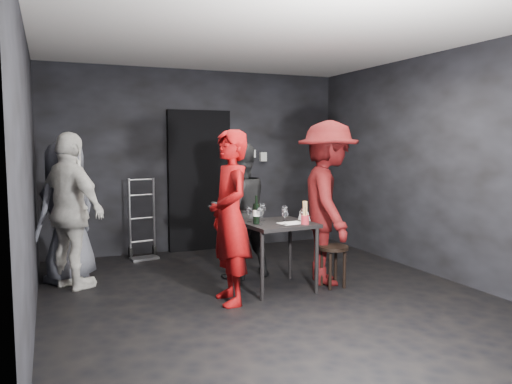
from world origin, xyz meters
name	(u,v)px	position (x,y,z in m)	size (l,w,h in m)	color
floor	(264,294)	(0.00, 0.00, 0.00)	(4.50, 5.00, 0.02)	black
ceiling	(265,37)	(0.00, 0.00, 2.70)	(4.50, 5.00, 0.02)	silver
wall_back	(198,161)	(0.00, 2.50, 1.35)	(4.50, 0.04, 2.70)	black
wall_front	(435,189)	(0.00, -2.50, 1.35)	(4.50, 0.04, 2.70)	black
wall_left	(29,174)	(-2.25, 0.00, 1.35)	(0.04, 5.00, 2.70)	black
wall_right	(433,165)	(2.25, 0.00, 1.35)	(0.04, 5.00, 2.70)	black
doorway	(199,181)	(0.00, 2.44, 1.05)	(0.95, 0.10, 2.10)	black
wallbox_upper	(251,154)	(0.85, 2.45, 1.45)	(0.12, 0.06, 0.12)	#B7B7B2
wallbox_lower	(263,157)	(1.05, 2.45, 1.40)	(0.10, 0.06, 0.14)	#B7B7B2
hand_truck	(143,243)	(-0.90, 2.21, 0.21)	(0.38, 0.33, 1.13)	#B2B2B7
tasting_table	(277,231)	(0.22, 0.14, 0.65)	(0.72, 0.72, 0.75)	black
stool	(333,254)	(0.83, -0.04, 0.37)	(0.34, 0.34, 0.47)	black
server_red	(230,203)	(-0.42, -0.11, 1.02)	(0.75, 0.49, 2.05)	maroon
woman_black	(239,206)	(0.00, 0.76, 0.87)	(0.84, 0.46, 1.73)	black
man_maroon	(328,183)	(0.86, 0.15, 1.17)	(1.51, 0.70, 2.34)	#460B0B
bystander_cream	(71,198)	(-1.88, 1.03, 1.01)	(1.19, 0.57, 2.02)	silver
bystander_grey	(67,205)	(-1.91, 1.37, 0.91)	(0.89, 0.48, 1.81)	slate
tasting_mat	(291,223)	(0.33, 0.01, 0.75)	(0.27, 0.18, 0.00)	white
wine_glass_a	(260,215)	(-0.02, 0.07, 0.85)	(0.08, 0.08, 0.21)	white
wine_glass_b	(249,213)	(-0.06, 0.26, 0.85)	(0.07, 0.07, 0.19)	white
wine_glass_c	(262,211)	(0.11, 0.30, 0.86)	(0.08, 0.08, 0.22)	white
wine_glass_d	(285,216)	(0.22, -0.05, 0.84)	(0.07, 0.07, 0.18)	white
wine_glass_e	(303,215)	(0.43, -0.06, 0.84)	(0.07, 0.07, 0.19)	white
wine_glass_f	(285,212)	(0.34, 0.20, 0.84)	(0.07, 0.07, 0.19)	white
wine_bottle	(256,213)	(-0.04, 0.12, 0.87)	(0.07, 0.07, 0.31)	black
breadstick_cup	(305,213)	(0.44, -0.10, 0.87)	(0.09, 0.09, 0.27)	maroon
reserved_card	(303,216)	(0.53, 0.12, 0.80)	(0.09, 0.14, 0.11)	white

